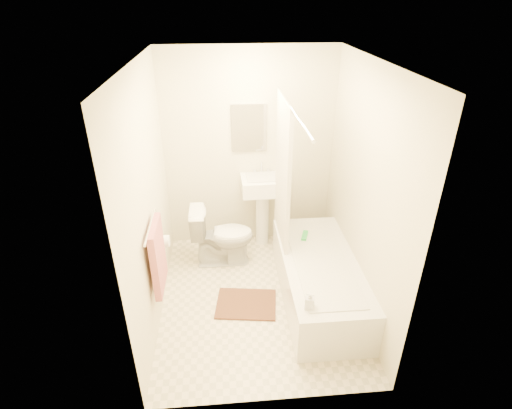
{
  "coord_description": "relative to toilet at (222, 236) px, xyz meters",
  "views": [
    {
      "loc": [
        -0.31,
        -3.25,
        2.9
      ],
      "look_at": [
        0.0,
        0.25,
        1.0
      ],
      "focal_mm": 28.0,
      "sensor_mm": 36.0,
      "label": 1
    }
  ],
  "objects": [
    {
      "name": "floor",
      "position": [
        0.36,
        -0.7,
        -0.36
      ],
      "size": [
        2.4,
        2.4,
        0.0
      ],
      "primitive_type": "plane",
      "color": "beige",
      "rests_on": "ground"
    },
    {
      "name": "ceiling",
      "position": [
        0.36,
        -0.7,
        2.04
      ],
      "size": [
        2.4,
        2.4,
        0.0
      ],
      "primitive_type": "plane",
      "color": "white",
      "rests_on": "ground"
    },
    {
      "name": "wall_back",
      "position": [
        0.36,
        0.5,
        0.84
      ],
      "size": [
        2.0,
        0.02,
        2.4
      ],
      "primitive_type": "cube",
      "color": "beige",
      "rests_on": "ground"
    },
    {
      "name": "wall_left",
      "position": [
        -0.64,
        -0.7,
        0.84
      ],
      "size": [
        0.02,
        2.4,
        2.4
      ],
      "primitive_type": "cube",
      "color": "beige",
      "rests_on": "ground"
    },
    {
      "name": "wall_right",
      "position": [
        1.36,
        -0.7,
        0.84
      ],
      "size": [
        0.02,
        2.4,
        2.4
      ],
      "primitive_type": "cube",
      "color": "beige",
      "rests_on": "ground"
    },
    {
      "name": "mirror",
      "position": [
        0.36,
        0.48,
        1.14
      ],
      "size": [
        0.4,
        0.03,
        0.55
      ],
      "primitive_type": "cube",
      "color": "white",
      "rests_on": "wall_back"
    },
    {
      "name": "curtain_rod",
      "position": [
        0.66,
        -0.6,
        1.64
      ],
      "size": [
        0.03,
        1.7,
        0.03
      ],
      "primitive_type": "cylinder",
      "rotation": [
        1.57,
        0.0,
        0.0
      ],
      "color": "silver",
      "rests_on": "wall_back"
    },
    {
      "name": "shower_curtain",
      "position": [
        0.66,
        -0.2,
        0.86
      ],
      "size": [
        0.04,
        0.8,
        1.55
      ],
      "primitive_type": "cube",
      "color": "silver",
      "rests_on": "curtain_rod"
    },
    {
      "name": "towel_bar",
      "position": [
        -0.6,
        -0.95,
        0.74
      ],
      "size": [
        0.02,
        0.6,
        0.02
      ],
      "primitive_type": "cylinder",
      "rotation": [
        1.57,
        0.0,
        0.0
      ],
      "color": "silver",
      "rests_on": "wall_left"
    },
    {
      "name": "towel",
      "position": [
        -0.57,
        -0.95,
        0.42
      ],
      "size": [
        0.06,
        0.45,
        0.66
      ],
      "primitive_type": "cube",
      "color": "#CC7266",
      "rests_on": "towel_bar"
    },
    {
      "name": "toilet_paper",
      "position": [
        -0.57,
        -0.58,
        0.34
      ],
      "size": [
        0.11,
        0.12,
        0.12
      ],
      "primitive_type": "cylinder",
      "rotation": [
        0.0,
        1.57,
        0.0
      ],
      "color": "white",
      "rests_on": "wall_left"
    },
    {
      "name": "toilet",
      "position": [
        0.0,
        0.0,
        0.0
      ],
      "size": [
        0.73,
        0.41,
        0.71
      ],
      "primitive_type": "imported",
      "rotation": [
        0.0,
        0.0,
        1.58
      ],
      "color": "white",
      "rests_on": "floor"
    },
    {
      "name": "sink",
      "position": [
        0.51,
        0.36,
        0.15
      ],
      "size": [
        0.53,
        0.43,
        1.02
      ],
      "primitive_type": null,
      "rotation": [
        0.0,
        0.0,
        0.03
      ],
      "color": "white",
      "rests_on": "floor"
    },
    {
      "name": "bathtub",
      "position": [
        0.99,
        -0.73,
        -0.12
      ],
      "size": [
        0.74,
        1.69,
        0.48
      ],
      "primitive_type": null,
      "color": "silver",
      "rests_on": "floor"
    },
    {
      "name": "bath_mat",
      "position": [
        0.23,
        -0.79,
        -0.35
      ],
      "size": [
        0.67,
        0.54,
        0.02
      ],
      "primitive_type": "cube",
      "rotation": [
        0.0,
        0.0,
        -0.13
      ],
      "color": "#502F1F",
      "rests_on": "floor"
    },
    {
      "name": "soap_bottle",
      "position": [
        0.74,
        -1.39,
        0.2
      ],
      "size": [
        0.1,
        0.1,
        0.17
      ],
      "primitive_type": "imported",
      "rotation": [
        0.0,
        0.0,
        -0.3
      ],
      "color": "white",
      "rests_on": "bathtub"
    },
    {
      "name": "scrub_brush",
      "position": [
        0.91,
        -0.29,
        0.14
      ],
      "size": [
        0.11,
        0.19,
        0.04
      ],
      "primitive_type": "cube",
      "rotation": [
        0.0,
        0.0,
        -0.33
      ],
      "color": "green",
      "rests_on": "bathtub"
    }
  ]
}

